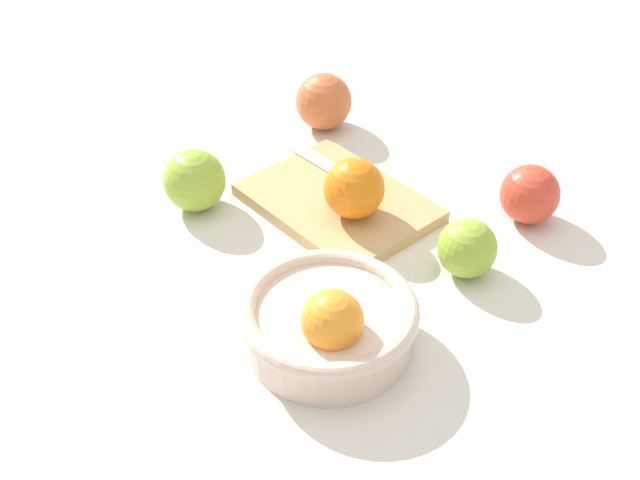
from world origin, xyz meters
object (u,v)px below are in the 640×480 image
at_px(apple_back_right, 194,180).
at_px(apple_front_right, 324,101).
at_px(knife, 339,171).
at_px(apple_front_left, 467,248).
at_px(cutting_board, 338,203).
at_px(orange_on_board, 354,189).
at_px(bowl, 329,322).
at_px(apple_front_left_2, 530,194).

distance_m(apple_back_right, apple_front_right, 0.25).
relative_size(knife, apple_back_right, 1.99).
xyz_separation_m(apple_front_left, apple_front_right, (0.35, -0.06, 0.01)).
bearing_deg(cutting_board, apple_front_right, -31.86).
height_order(apple_front_left, apple_front_right, apple_front_right).
bearing_deg(orange_on_board, cutting_board, -7.71).
height_order(bowl, cutting_board, bowl).
bearing_deg(knife, bowl, 140.00).
xyz_separation_m(orange_on_board, apple_front_left_2, (-0.12, -0.18, -0.02)).
distance_m(knife, apple_front_right, 0.15).
bearing_deg(orange_on_board, apple_front_left, -162.34).
bearing_deg(apple_back_right, apple_front_left, -148.40).
distance_m(bowl, apple_front_left, 0.20).
distance_m(apple_back_right, apple_front_left, 0.35).
xyz_separation_m(bowl, apple_front_left, (0.00, -0.20, -0.00)).
xyz_separation_m(orange_on_board, knife, (0.08, -0.04, -0.03)).
xyz_separation_m(bowl, apple_back_right, (0.30, -0.02, 0.00)).
distance_m(cutting_board, knife, 0.05).
bearing_deg(bowl, cutting_board, -40.14).
bearing_deg(cutting_board, apple_front_left_2, -131.89).
height_order(orange_on_board, apple_front_right, orange_on_board).
relative_size(orange_on_board, apple_front_right, 0.92).
height_order(cutting_board, apple_front_right, apple_front_right).
relative_size(cutting_board, apple_front_left_2, 3.06).
bearing_deg(apple_front_left_2, apple_back_right, 49.52).
bearing_deg(knife, apple_front_left_2, -144.43).
xyz_separation_m(orange_on_board, apple_front_right, (0.21, -0.11, -0.01)).
xyz_separation_m(cutting_board, apple_front_right, (0.17, -0.11, 0.03)).
xyz_separation_m(knife, apple_front_left_2, (-0.20, -0.14, 0.02)).
height_order(knife, apple_back_right, apple_back_right).
bearing_deg(apple_front_left, orange_on_board, 17.66).
distance_m(cutting_board, apple_front_left_2, 0.24).
height_order(apple_back_right, apple_front_left_2, apple_back_right).
relative_size(apple_back_right, apple_front_left_2, 1.07).
distance_m(bowl, knife, 0.29).
xyz_separation_m(knife, apple_front_left, (-0.22, -0.01, 0.01)).
bearing_deg(apple_front_right, apple_back_right, 103.58).
relative_size(cutting_board, apple_front_left, 3.29).
bearing_deg(apple_front_left_2, cutting_board, 48.11).
xyz_separation_m(apple_back_right, apple_front_left, (-0.29, -0.18, -0.01)).
bearing_deg(orange_on_board, apple_front_right, -28.17).
relative_size(knife, apple_front_right, 1.94).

